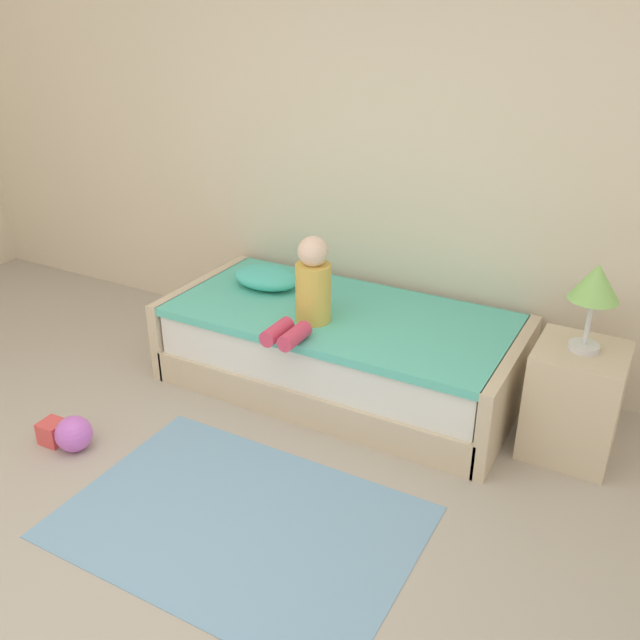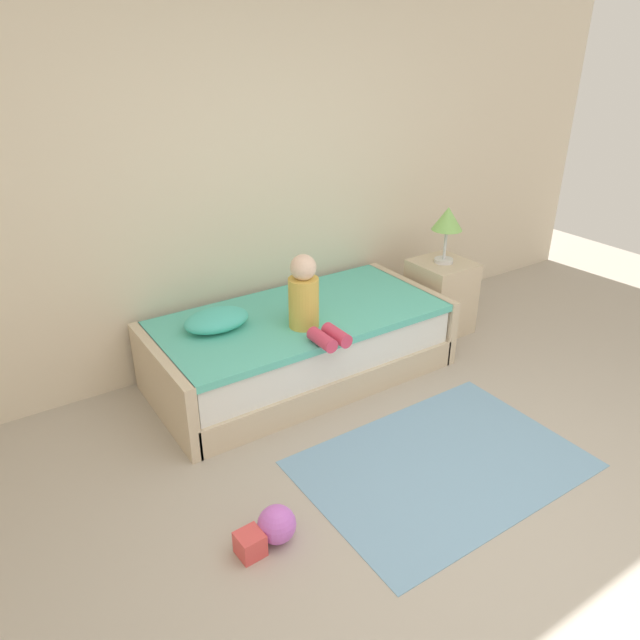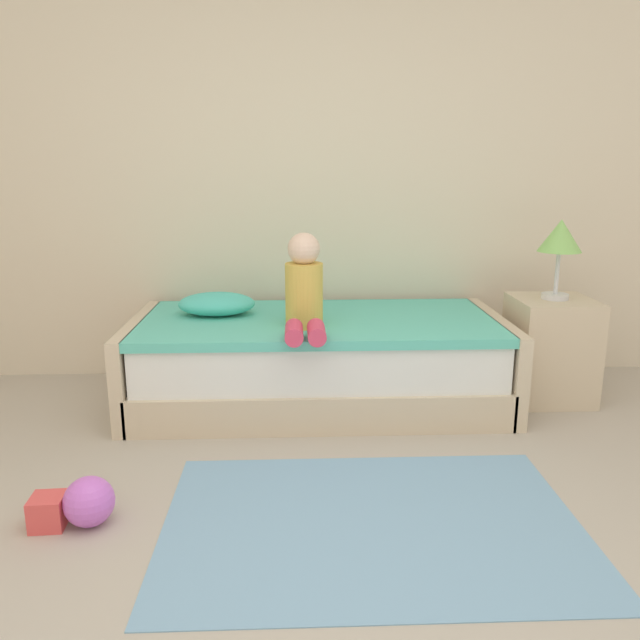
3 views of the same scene
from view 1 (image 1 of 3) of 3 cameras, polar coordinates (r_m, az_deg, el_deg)
The scene contains 10 objects.
ground_plane at distance 3.03m, azimuth -18.70°, elevation -22.28°, with size 9.20×9.20×0.00m, color #B2A899.
wall_rear at distance 4.25m, azimuth 5.00°, elevation 15.65°, with size 7.20×0.10×2.90m, color beige.
bed at distance 4.10m, azimuth 1.69°, elevation -2.50°, with size 2.11×1.00×0.50m.
nightstand at distance 3.74m, azimuth 20.47°, elevation -6.37°, with size 0.44×0.44×0.60m, color beige.
table_lamp at distance 3.46m, azimuth 22.07°, elevation 2.62°, with size 0.24×0.24×0.45m.
child_figure at distance 3.76m, azimuth -0.93°, elevation 2.51°, with size 0.20×0.51×0.50m.
pillow at distance 4.31m, azimuth -4.53°, elevation 3.56°, with size 0.44×0.30×0.13m, color #4CCCBC.
toy_ball at distance 3.85m, azimuth -19.92°, elevation -8.95°, with size 0.19×0.19×0.19m, color #CC66D8.
area_rug at distance 3.26m, azimuth -6.78°, elevation -16.43°, with size 1.60×1.10×0.01m, color #7AA8CC.
toy_block at distance 3.96m, azimuth -21.45°, elevation -8.71°, with size 0.12×0.12×0.12m, color #E54C4C.
Camera 1 is at (1.70, -1.23, 2.18)m, focal length 38.20 mm.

